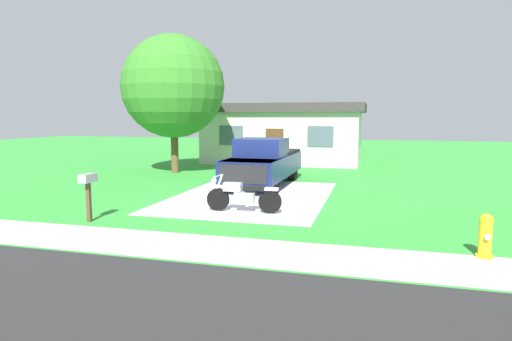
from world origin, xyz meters
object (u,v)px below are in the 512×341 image
shade_tree (173,87)px  pickup_truck (265,162)px  motorcycle (243,196)px  fire_hydrant (485,236)px  neighbor_house (284,133)px  mailbox (88,185)px

shade_tree → pickup_truck: bearing=-27.5°
motorcycle → fire_hydrant: 6.34m
motorcycle → neighbor_house: size_ratio=0.23×
pickup_truck → shade_tree: (-5.24, 2.73, 3.23)m
shade_tree → neighbor_house: shade_tree is taller
motorcycle → shade_tree: size_ratio=0.33×
fire_hydrant → shade_tree: 16.07m
pickup_truck → fire_hydrant: 10.02m
fire_hydrant → neighbor_house: (-7.45, 16.89, 1.36)m
pickup_truck → mailbox: (-2.92, -7.21, 0.03)m
motorcycle → neighbor_house: bearing=96.9°
pickup_truck → neighbor_house: 9.26m
neighbor_house → fire_hydrant: bearing=-66.2°
fire_hydrant → shade_tree: bearing=137.9°
fire_hydrant → motorcycle: bearing=154.6°
mailbox → neighbor_house: neighbor_house is taller
pickup_truck → shade_tree: bearing=152.5°
fire_hydrant → neighbor_house: bearing=113.8°
neighbor_house → motorcycle: bearing=-83.1°
motorcycle → mailbox: (-3.54, -2.18, 0.51)m
fire_hydrant → shade_tree: shade_tree is taller
pickup_truck → fire_hydrant: pickup_truck is taller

